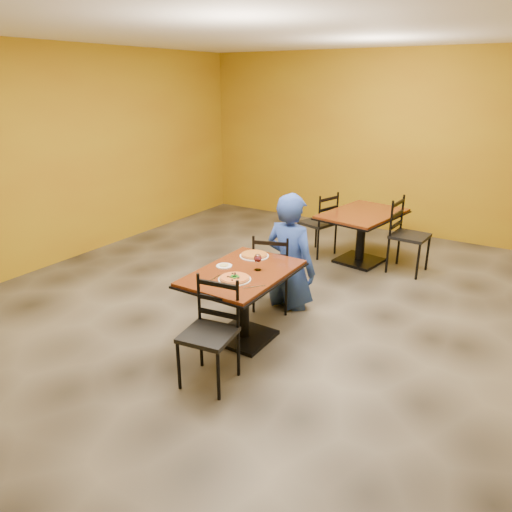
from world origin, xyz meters
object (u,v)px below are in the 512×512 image
Objects in this scene: table_main at (243,289)px; diner at (291,251)px; chair_main_near at (208,335)px; plate_far at (254,256)px; wine_glass at (258,261)px; chair_second_left at (318,223)px; chair_second_right at (410,236)px; pizza_far at (254,255)px; side_plate at (224,266)px; plate_main at (235,279)px; chair_main_far at (273,270)px; pizza_main at (235,278)px; table_second at (362,225)px.

table_main is 0.91× the size of diner.
plate_far is at bearing 95.09° from chair_main_near.
diner reaches higher than table_main.
chair_main_near is at bearing -86.52° from wine_glass.
chair_second_left is 0.94× the size of chair_second_right.
pizza_far is 1.56× the size of wine_glass.
diner reaches higher than side_plate.
chair_main_far is at bearing 99.59° from plate_main.
pizza_main is at bearing -38.62° from side_plate.
chair_main_near is 1.26m from plate_far.
chair_main_far is 0.90× the size of chair_second_right.
pizza_far reaches higher than side_plate.
table_main is at bearing 104.06° from pizza_main.
diner reaches higher than chair_main_near.
table_second is 7.90× the size of wine_glass.
chair_main_near is (0.16, -0.78, -0.09)m from table_main.
plate_far is (0.33, -2.32, 0.27)m from chair_second_left.
pizza_main is 0.34m from wine_glass.
wine_glass is (0.09, -0.86, 0.16)m from diner.
chair_main_far is 3.23× the size of pizza_main.
chair_main_near reaches higher than side_plate.
pizza_far is (-0.01, -0.39, 0.31)m from chair_main_far.
pizza_main is at bearing 167.65° from chair_second_right.
chair_main_near is 0.92m from side_plate.
table_main is at bearing 95.56° from diner.
chair_main_far is 2.19m from chair_second_right.
pizza_main is at bearing 26.94° from chair_second_left.
table_main is 1.28× the size of chair_second_left.
plate_main is at bearing -75.94° from table_main.
table_main is at bearing -72.83° from pizza_far.
chair_second_left is at bearing 99.93° from plate_main.
pizza_far reaches higher than plate_main.
chair_second_right is at bearing 65.88° from plate_far.
table_second is 0.69m from chair_second_left.
pizza_far is (-0.18, 0.63, 0.00)m from pizza_main.
diner is 0.99m from side_plate.
plate_main is at bearing 98.50° from diner.
chair_second_right reaches higher than chair_main_far.
pizza_main is (0.04, -1.18, 0.10)m from diner.
wine_glass is at bearing 80.84° from plate_main.
plate_far is (-0.35, -2.32, 0.20)m from table_second.
chair_main_far is at bearing 91.49° from chair_main_near.
side_plate reaches higher than table_second.
chair_second_right is 6.38× the size of side_plate.
plate_main is at bearing 92.24° from chair_main_near.
wine_glass is at bearing 80.84° from pizza_main.
table_main is 2.88m from chair_second_right.
chair_main_near is 1.26m from pizza_far.
diner reaches higher than table_second.
plate_main and plate_far have the same top height.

